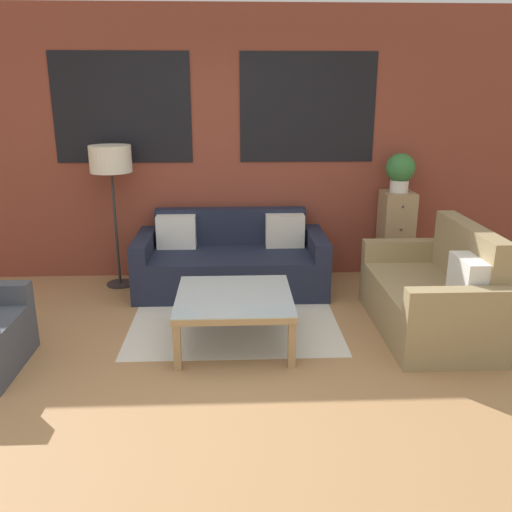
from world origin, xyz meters
TOP-DOWN VIEW (x-y plane):
  - ground_plane at (0.00, 0.00)m, footprint 16.00×16.00m
  - wall_back_brick at (0.00, 2.44)m, footprint 8.40×0.09m
  - rug at (0.17, 1.23)m, footprint 1.82×1.72m
  - couch_dark at (0.14, 1.95)m, footprint 1.91×0.88m
  - settee_vintage at (1.85, 0.84)m, footprint 0.80×1.45m
  - coffee_table at (0.17, 0.67)m, footprint 0.92×0.92m
  - floor_lamp at (-1.04, 2.10)m, footprint 0.41×0.41m
  - drawer_cabinet at (1.90, 2.18)m, footprint 0.33×0.38m
  - potted_plant at (1.90, 2.18)m, footprint 0.30×0.30m

SIDE VIEW (x-z plane):
  - ground_plane at x=0.00m, z-range 0.00..0.00m
  - rug at x=0.17m, z-range 0.00..0.00m
  - couch_dark at x=0.14m, z-range -0.11..0.67m
  - settee_vintage at x=1.85m, z-range -0.15..0.77m
  - coffee_table at x=0.17m, z-range 0.15..0.57m
  - drawer_cabinet at x=1.90m, z-range 0.00..0.96m
  - potted_plant at x=1.90m, z-range 0.98..1.38m
  - floor_lamp at x=-1.04m, z-range 0.54..2.00m
  - wall_back_brick at x=0.00m, z-range 0.01..2.81m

